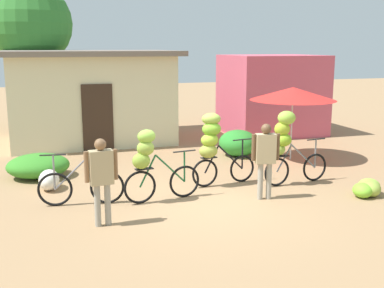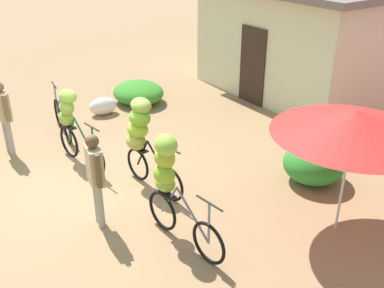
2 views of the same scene
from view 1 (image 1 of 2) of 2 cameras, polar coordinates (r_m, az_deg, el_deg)
The scene contains 15 objects.
ground_plane at distance 9.77m, azimuth 1.55°, elevation -6.82°, with size 60.00×60.00×0.00m, color #9B7751.
building_low at distance 16.03m, azimuth -11.95°, elevation 5.66°, with size 5.46×3.96×2.94m.
shop_pink at distance 17.36m, azimuth 9.45°, elevation 5.85°, with size 3.20×2.80×2.77m, color #C54F64.
tree_behind_building at distance 18.71m, azimuth -18.86°, elevation 13.33°, with size 3.07×3.07×5.41m.
hedge_bush_front_left at distance 12.01m, azimuth -17.88°, elevation -2.48°, with size 1.47×1.30×0.56m, color #378527.
hedge_bush_front_right at distance 13.69m, azimuth 5.55°, elevation 0.13°, with size 1.10×1.16×0.74m, color #2D8A2E.
market_umbrella at distance 13.27m, azimuth 11.95°, elevation 5.89°, with size 2.33×2.33×2.00m.
bicycle_leftmost at distance 9.69m, azimuth -13.09°, elevation -4.98°, with size 1.67×0.31×1.05m.
bicycle_near_pile at distance 9.52m, azimuth -4.93°, elevation -2.01°, with size 1.64×0.43×1.49m.
bicycle_center_loaded at distance 10.56m, azimuth 2.54°, elevation 0.19°, with size 1.58×0.46×1.65m.
bicycle_by_shop at distance 10.84m, azimuth 11.24°, elevation 0.20°, with size 1.69×0.41×1.70m.
banana_pile_on_ground at distance 10.73m, azimuth 20.17°, elevation -4.97°, with size 0.85×0.73×0.33m.
produce_sack at distance 10.93m, azimuth -16.69°, elevation -4.12°, with size 0.70×0.44×0.44m, color silver.
person_vendor at distance 9.76m, azimuth 8.75°, elevation -1.16°, with size 0.57×0.27×1.57m.
person_bystander at distance 8.37m, azimuth -10.75°, elevation -3.46°, with size 0.58×0.24×1.56m.
Camera 1 is at (-3.03, -8.76, 3.10)m, focal length 44.72 mm.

